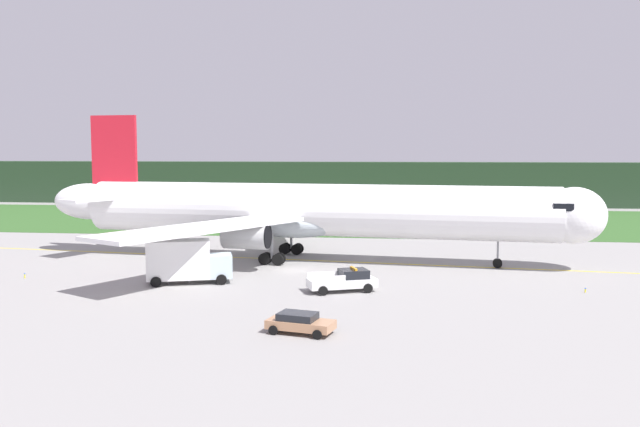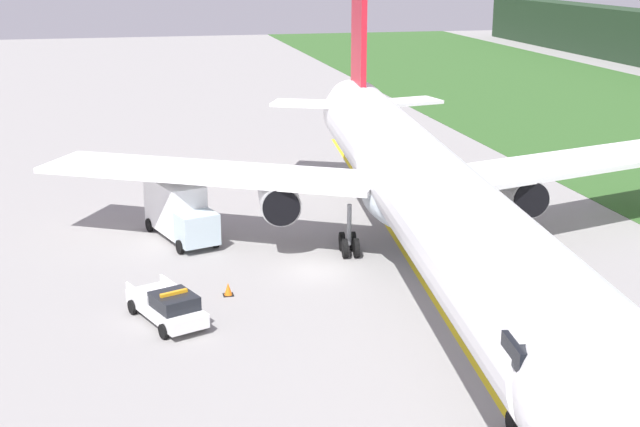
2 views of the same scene
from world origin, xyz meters
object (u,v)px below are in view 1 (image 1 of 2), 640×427
object	(u,v)px
airliner	(308,211)
staff_car	(300,322)
ops_pickup_truck	(345,280)
catering_truck	(186,261)
apron_cone	(313,278)

from	to	relation	value
airliner	staff_car	distance (m)	28.10
ops_pickup_truck	staff_car	distance (m)	12.84
ops_pickup_truck	staff_car	world-z (taller)	ops_pickup_truck
ops_pickup_truck	staff_car	xyz separation A→B (m)	(-1.69, -12.73, -0.20)
ops_pickup_truck	catering_truck	distance (m)	13.95
staff_car	apron_cone	world-z (taller)	staff_car
catering_truck	staff_car	world-z (taller)	catering_truck
airliner	apron_cone	bearing A→B (deg)	-79.91
airliner	staff_car	world-z (taller)	airliner
ops_pickup_truck	airliner	bearing A→B (deg)	108.89
ops_pickup_truck	catering_truck	world-z (taller)	catering_truck
catering_truck	staff_car	distance (m)	18.80
ops_pickup_truck	staff_car	bearing A→B (deg)	-97.55
airliner	ops_pickup_truck	bearing A→B (deg)	-71.11
apron_cone	catering_truck	bearing A→B (deg)	-170.30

